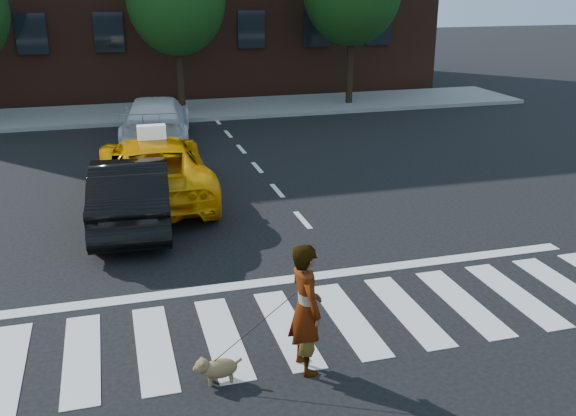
{
  "coord_description": "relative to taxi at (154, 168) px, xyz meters",
  "views": [
    {
      "loc": [
        -2.33,
        -8.28,
        4.99
      ],
      "look_at": [
        0.66,
        2.28,
        1.1
      ],
      "focal_mm": 40.0,
      "sensor_mm": 36.0,
      "label": 1
    }
  ],
  "objects": [
    {
      "name": "taxi",
      "position": [
        0.0,
        0.0,
        0.0
      ],
      "size": [
        2.56,
        5.48,
        1.52
      ],
      "primitive_type": "imported",
      "rotation": [
        0.0,
        0.0,
        3.13
      ],
      "color": "#FFAA05",
      "rests_on": "ground"
    },
    {
      "name": "woman",
      "position": [
        1.35,
        -7.98,
        0.16
      ],
      "size": [
        0.5,
        0.71,
        1.83
      ],
      "primitive_type": "imported",
      "rotation": [
        0.0,
        0.0,
        1.67
      ],
      "color": "#999999",
      "rests_on": "ground"
    },
    {
      "name": "black_sedan",
      "position": [
        -0.6,
        -1.67,
        -0.02
      ],
      "size": [
        1.88,
        4.59,
        1.48
      ],
      "primitive_type": "imported",
      "rotation": [
        0.0,
        0.0,
        3.07
      ],
      "color": "black",
      "rests_on": "ground"
    },
    {
      "name": "crosswalk",
      "position": [
        1.4,
        -6.88,
        -0.75
      ],
      "size": [
        13.0,
        2.4,
        0.01
      ],
      "primitive_type": "cube",
      "color": "silver",
      "rests_on": "ground"
    },
    {
      "name": "white_suv",
      "position": [
        0.55,
        5.82,
        -0.01
      ],
      "size": [
        2.77,
        5.4,
        1.5
      ],
      "primitive_type": "imported",
      "rotation": [
        0.0,
        0.0,
        3.01
      ],
      "color": "silver",
      "rests_on": "ground"
    },
    {
      "name": "sidewalk_far",
      "position": [
        1.4,
        10.62,
        -0.68
      ],
      "size": [
        30.0,
        4.0,
        0.15
      ],
      "primitive_type": "cube",
      "color": "slate",
      "rests_on": "ground"
    },
    {
      "name": "ground",
      "position": [
        1.4,
        -6.88,
        -0.76
      ],
      "size": [
        120.0,
        120.0,
        0.0
      ],
      "primitive_type": "plane",
      "color": "black",
      "rests_on": "ground"
    },
    {
      "name": "stop_line",
      "position": [
        1.4,
        -5.28,
        -0.75
      ],
      "size": [
        12.0,
        0.3,
        0.01
      ],
      "primitive_type": "cube",
      "color": "silver",
      "rests_on": "ground"
    },
    {
      "name": "dog",
      "position": [
        0.13,
        -7.97,
        -0.54
      ],
      "size": [
        0.65,
        0.28,
        0.37
      ],
      "rotation": [
        0.0,
        0.0,
        -0.07
      ],
      "color": "brown",
      "rests_on": "ground"
    },
    {
      "name": "taxi_sign",
      "position": [
        0.0,
        -0.2,
        0.92
      ],
      "size": [
        0.65,
        0.28,
        0.32
      ],
      "primitive_type": "cube",
      "rotation": [
        0.0,
        0.0,
        3.13
      ],
      "color": "white",
      "rests_on": "taxi"
    }
  ]
}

